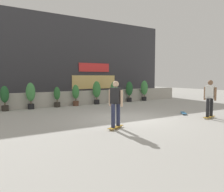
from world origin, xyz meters
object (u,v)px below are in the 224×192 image
Objects in this scene: potted_plant_1 at (5,97)px; potted_plant_4 at (76,94)px; potted_plant_5 at (97,91)px; potted_plant_2 at (31,94)px; potted_plant_8 at (144,89)px; skater_by_wall_right at (210,97)px; potted_plant_7 at (129,90)px; potted_plant_6 at (114,91)px; skater_foreground at (116,102)px; potted_plant_3 at (57,96)px; skateboard_near_camera at (183,113)px.

potted_plant_1 reaches higher than potted_plant_4.
potted_plant_4 is at bearing 180.00° from potted_plant_5.
potted_plant_1 is 1.02× the size of potted_plant_4.
potted_plant_8 reaches higher than potted_plant_2.
potted_plant_8 is (9.85, -0.00, 0.13)m from potted_plant_1.
potted_plant_7 is at bearing 80.91° from skater_by_wall_right.
potted_plant_6 is 0.88× the size of skater_foreground.
potted_plant_5 is at bearing 180.00° from potted_plant_7.
potted_plant_3 is at bearing 180.00° from potted_plant_5.
skater_by_wall_right is 1.00× the size of skater_foreground.
skateboard_near_camera is (1.54, -5.96, -0.84)m from potted_plant_5.
potted_plant_4 is at bearing 180.00° from potted_plant_6.
skater_by_wall_right is (-2.62, -7.35, 0.04)m from potted_plant_8.
potted_plant_6 is 0.88× the size of skater_by_wall_right.
potted_plant_7 reaches higher than potted_plant_3.
skater_by_wall_right and skater_foreground have the same top height.
potted_plant_3 is 0.73× the size of skater_foreground.
potted_plant_4 is at bearing 0.00° from potted_plant_2.
skateboard_near_camera is at bearing -62.81° from potted_plant_4.
potted_plant_7 is (4.27, -0.00, 0.11)m from potted_plant_4.
potted_plant_1 is 1.10× the size of potted_plant_3.
potted_plant_7 reaches higher than skateboard_near_camera.
potted_plant_5 is at bearing 0.00° from potted_plant_3.
skater_by_wall_right is at bearing -51.41° from potted_plant_2.
potted_plant_7 is 1.45m from potted_plant_8.
potted_plant_4 is 1.53m from potted_plant_5.
potted_plant_4 is 1.83× the size of skateboard_near_camera.
potted_plant_7 is at bearing -0.00° from potted_plant_1.
skater_by_wall_right is at bearing -6.98° from skater_foreground.
potted_plant_1 is 0.90× the size of potted_plant_2.
potted_plant_7 is at bearing 49.41° from skater_foreground.
skater_foreground is (1.23, -6.79, 0.06)m from potted_plant_2.
potted_plant_4 is at bearing 77.18° from skater_foreground.
potted_plant_8 is 7.81m from skater_by_wall_right.
potted_plant_7 is 2.04× the size of skateboard_near_camera.
potted_plant_1 is at bearing 180.00° from potted_plant_4.
potted_plant_6 is 0.97× the size of potted_plant_8.
potted_plant_7 is (7.05, -0.00, -0.01)m from potted_plant_2.
skater_by_wall_right is (-1.18, -7.35, 0.08)m from potted_plant_7.
skater_foreground is (-4.64, 0.57, 0.00)m from skater_by_wall_right.
potted_plant_2 is at bearing 180.00° from potted_plant_4.
potted_plant_6 is at bearing 0.00° from potted_plant_5.
potted_plant_3 is 0.80× the size of potted_plant_8.
skateboard_near_camera is (-2.65, -5.96, -0.84)m from potted_plant_8.
potted_plant_3 is 7.37m from skateboard_near_camera.
potted_plant_7 is 8.94m from skater_foreground.
skater_foreground reaches higher than potted_plant_1.
potted_plant_4 is at bearing 180.00° from potted_plant_8.
potted_plant_5 is 2.75m from potted_plant_7.
potted_plant_8 reaches higher than skateboard_near_camera.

